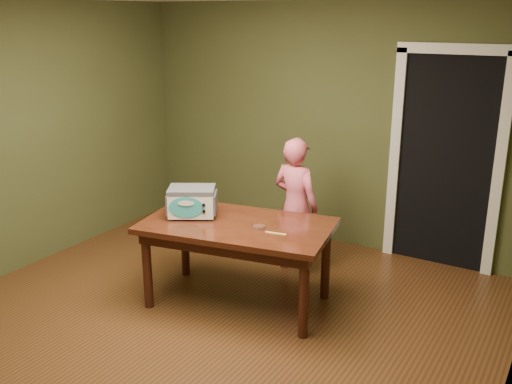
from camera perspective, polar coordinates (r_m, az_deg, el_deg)
floor at (r=4.70m, az=-6.83°, el=-14.27°), size 5.00×5.00×0.00m
room_shell at (r=4.08m, az=-7.68°, el=6.65°), size 4.52×5.02×2.61m
doorway at (r=6.18m, az=19.03°, el=3.32°), size 1.10×0.66×2.25m
dining_table at (r=4.91m, az=-1.86°, el=-4.21°), size 1.74×1.18×0.75m
toy_oven at (r=5.02m, az=-6.43°, el=-0.88°), size 0.50×0.45×0.26m
baking_pan at (r=4.75m, az=0.31°, el=-3.50°), size 0.10×0.10×0.02m
spatula at (r=4.63m, az=1.99°, el=-4.16°), size 0.18×0.05×0.01m
child at (r=5.55m, az=3.96°, el=-1.38°), size 0.53×0.38×1.35m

